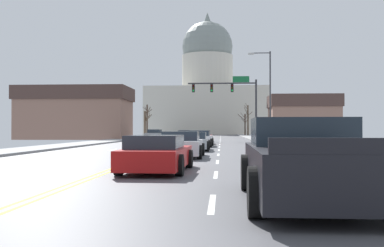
# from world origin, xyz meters

# --- Properties ---
(ground) EXTENTS (20.00, 180.00, 0.20)m
(ground) POSITION_xyz_m (0.00, -0.00, 0.02)
(ground) COLOR #515156
(signal_gantry) EXTENTS (7.91, 0.41, 7.28)m
(signal_gantry) POSITION_xyz_m (4.85, 13.87, 5.39)
(signal_gantry) COLOR #28282D
(signal_gantry) RESTS_ON ground
(street_lamp_right) EXTENTS (2.11, 0.24, 8.49)m
(street_lamp_right) POSITION_xyz_m (7.95, 4.55, 5.10)
(street_lamp_right) COLOR #333338
(street_lamp_right) RESTS_ON ground
(capitol_building) EXTENTS (30.20, 19.02, 31.41)m
(capitol_building) POSITION_xyz_m (0.00, 77.59, 10.80)
(capitol_building) COLOR beige
(capitol_building) RESTS_ON ground
(sedan_near_00) EXTENTS (1.96, 4.28, 1.18)m
(sedan_near_00) POSITION_xyz_m (1.64, 10.32, 0.57)
(sedan_near_00) COLOR navy
(sedan_near_00) RESTS_ON ground
(sedan_near_01) EXTENTS (2.10, 4.33, 1.24)m
(sedan_near_01) POSITION_xyz_m (1.82, 2.99, 0.59)
(sedan_near_01) COLOR #B71414
(sedan_near_01) RESTS_ON ground
(sedan_near_02) EXTENTS (2.12, 4.37, 1.25)m
(sedan_near_02) POSITION_xyz_m (1.95, -2.57, 0.59)
(sedan_near_02) COLOR silver
(sedan_near_02) RESTS_ON ground
(sedan_near_03) EXTENTS (2.03, 4.39, 1.16)m
(sedan_near_03) POSITION_xyz_m (1.89, -9.07, 0.55)
(sedan_near_03) COLOR #9EA3A8
(sedan_near_03) RESTS_ON ground
(sedan_near_04) EXTENTS (2.11, 4.45, 1.25)m
(sedan_near_04) POSITION_xyz_m (1.73, -15.89, 0.59)
(sedan_near_04) COLOR silver
(sedan_near_04) RESTS_ON ground
(sedan_near_05) EXTENTS (2.11, 4.65, 1.17)m
(sedan_near_05) POSITION_xyz_m (1.59, -23.23, 0.56)
(sedan_near_05) COLOR #B71414
(sedan_near_05) RESTS_ON ground
(pickup_truck_near_06) EXTENTS (2.42, 5.33, 1.60)m
(pickup_truck_near_06) POSITION_xyz_m (5.28, -28.93, 0.73)
(pickup_truck_near_06) COLOR black
(pickup_truck_near_06) RESTS_ON ground
(sedan_oncoming_00) EXTENTS (2.10, 4.61, 1.31)m
(sedan_oncoming_00) POSITION_xyz_m (-5.10, 20.52, 0.61)
(sedan_oncoming_00) COLOR #9EA3A8
(sedan_oncoming_00) RESTS_ON ground
(sedan_oncoming_01) EXTENTS (2.09, 4.49, 1.17)m
(sedan_oncoming_01) POSITION_xyz_m (-1.95, 29.08, 0.56)
(sedan_oncoming_01) COLOR #9EA3A8
(sedan_oncoming_01) RESTS_ON ground
(flank_building_00) EXTENTS (14.48, 7.93, 6.92)m
(flank_building_00) POSITION_xyz_m (-15.76, 20.89, 3.51)
(flank_building_00) COLOR #8C6656
(flank_building_00) RESTS_ON ground
(flank_building_01) EXTENTS (12.65, 8.55, 7.61)m
(flank_building_01) POSITION_xyz_m (18.78, 46.45, 3.87)
(flank_building_01) COLOR #8C6656
(flank_building_01) RESTS_ON ground
(bare_tree_00) EXTENTS (1.66, 2.97, 6.35)m
(bare_tree_00) POSITION_xyz_m (8.77, 50.42, 3.34)
(bare_tree_00) COLOR #4C3D2D
(bare_tree_00) RESTS_ON ground
(bare_tree_01) EXTENTS (1.59, 2.21, 5.31)m
(bare_tree_01) POSITION_xyz_m (-8.82, 36.97, 3.05)
(bare_tree_01) COLOR #423328
(bare_tree_01) RESTS_ON ground
(bare_tree_02) EXTENTS (2.40, 2.32, 4.58)m
(bare_tree_02) POSITION_xyz_m (8.41, 54.80, 2.63)
(bare_tree_02) COLOR #423328
(bare_tree_02) RESTS_ON ground
(bare_tree_03) EXTENTS (1.07, 2.42, 4.38)m
(bare_tree_03) POSITION_xyz_m (-8.15, 31.27, 2.33)
(bare_tree_03) COLOR #4C3D2D
(bare_tree_03) RESTS_ON ground
(pedestrian_00) EXTENTS (0.35, 0.34, 1.68)m
(pedestrian_00) POSITION_xyz_m (7.77, -1.08, 1.07)
(pedestrian_00) COLOR black
(pedestrian_00) RESTS_ON ground
(pedestrian_01) EXTENTS (0.35, 0.34, 1.74)m
(pedestrian_01) POSITION_xyz_m (8.42, 9.12, 1.10)
(pedestrian_01) COLOR black
(pedestrian_01) RESTS_ON ground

